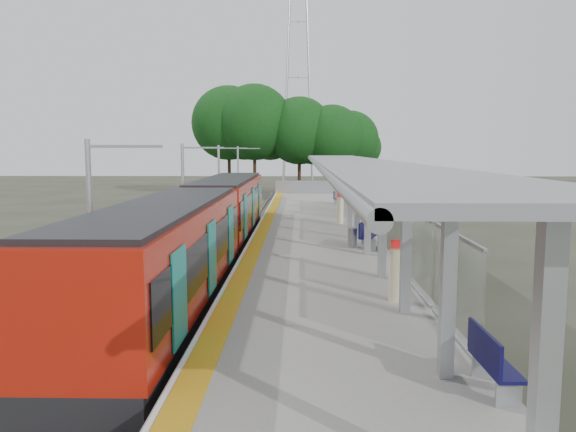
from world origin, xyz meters
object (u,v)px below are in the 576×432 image
at_px(bench_far, 338,197).
at_px(info_pillar_near, 396,275).
at_px(train, 206,225).
at_px(bench_mid, 366,234).
at_px(bench_near, 491,359).
at_px(info_pillar_far, 340,210).
at_px(litter_bin, 352,237).

height_order(bench_far, info_pillar_near, info_pillar_near).
distance_m(train, bench_mid, 6.68).
height_order(bench_near, bench_far, bench_near).
bearing_deg(bench_far, info_pillar_far, -75.02).
bearing_deg(bench_near, bench_far, 89.54).
relative_size(bench_mid, bench_far, 1.11).
height_order(info_pillar_near, litter_bin, info_pillar_near).
relative_size(bench_near, bench_far, 1.01).
xyz_separation_m(bench_far, info_pillar_near, (-0.22, -27.37, 0.20)).
height_order(bench_near, bench_mid, bench_mid).
relative_size(bench_near, bench_mid, 0.91).
bearing_deg(bench_near, bench_mid, 90.78).
distance_m(bench_far, info_pillar_near, 27.37).
xyz_separation_m(train, bench_mid, (6.63, 0.74, -0.46)).
distance_m(bench_mid, bench_far, 19.02).
height_order(info_pillar_far, litter_bin, info_pillar_far).
bearing_deg(info_pillar_near, bench_mid, 80.10).
bearing_deg(train, info_pillar_far, 54.47).
relative_size(info_pillar_near, info_pillar_far, 0.99).
xyz_separation_m(bench_mid, info_pillar_far, (-0.55, 7.77, 0.15)).
distance_m(bench_near, bench_far, 33.10).
relative_size(bench_near, info_pillar_far, 0.91).
relative_size(info_pillar_near, litter_bin, 2.13).
relative_size(bench_near, litter_bin, 1.96).
bearing_deg(train, bench_near, -61.95).
distance_m(bench_mid, litter_bin, 0.64).
xyz_separation_m(info_pillar_near, litter_bin, (-0.39, 8.62, -0.34)).
bearing_deg(train, bench_mid, 6.35).
bearing_deg(bench_far, info_pillar_near, -72.34).
bearing_deg(info_pillar_far, info_pillar_near, -80.63).
bearing_deg(train, info_pillar_near, -49.65).
relative_size(bench_mid, litter_bin, 2.16).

